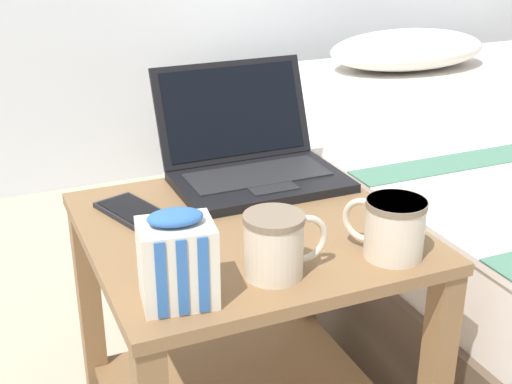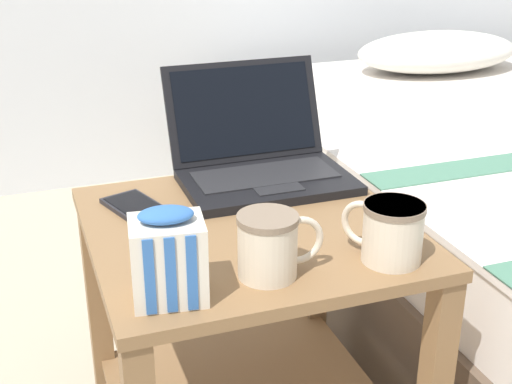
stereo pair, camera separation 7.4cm
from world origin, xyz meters
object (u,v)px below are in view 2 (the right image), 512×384
(mug_front_right, at_px, (270,242))
(snack_bag, at_px, (168,257))
(mug_front_left, at_px, (391,229))
(laptop, at_px, (260,158))
(cell_phone, at_px, (137,208))

(mug_front_right, relative_size, snack_bag, 0.96)
(mug_front_left, xyz_separation_m, mug_front_right, (-0.20, 0.02, 0.00))
(laptop, distance_m, snack_bag, 0.49)
(mug_front_left, bearing_deg, laptop, 100.83)
(mug_front_left, height_order, cell_phone, mug_front_left)
(cell_phone, bearing_deg, mug_front_left, -43.29)
(laptop, xyz_separation_m, mug_front_right, (-0.12, -0.39, 0.01))
(mug_front_left, height_order, mug_front_right, mug_front_right)
(mug_front_right, bearing_deg, mug_front_left, -5.03)
(laptop, distance_m, mug_front_right, 0.40)
(laptop, distance_m, mug_front_left, 0.41)
(mug_front_right, xyz_separation_m, snack_bag, (-0.16, -0.01, 0.01))
(snack_bag, xyz_separation_m, cell_phone, (0.01, 0.32, -0.06))
(mug_front_right, height_order, cell_phone, mug_front_right)
(mug_front_left, distance_m, snack_bag, 0.36)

